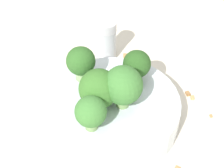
% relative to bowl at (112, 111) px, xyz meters
% --- Properties ---
extents(ground_plane, '(3.00, 3.00, 0.00)m').
position_rel_bowl_xyz_m(ground_plane, '(0.00, 0.00, -0.02)').
color(ground_plane, beige).
extents(bowl, '(0.21, 0.21, 0.05)m').
position_rel_bowl_xyz_m(bowl, '(0.00, 0.00, 0.00)').
color(bowl, silver).
rests_on(bowl, ground_plane).
extents(broccoli_floret_0, '(0.06, 0.06, 0.06)m').
position_rel_bowl_xyz_m(broccoli_floret_0, '(-0.01, -0.02, 0.06)').
color(broccoli_floret_0, '#7A9E5B').
rests_on(broccoli_floret_0, bowl).
extents(broccoli_floret_1, '(0.04, 0.04, 0.05)m').
position_rel_bowl_xyz_m(broccoli_floret_1, '(0.01, 0.06, 0.05)').
color(broccoli_floret_1, '#84AD66').
rests_on(broccoli_floret_1, bowl).
extents(broccoli_floret_2, '(0.05, 0.05, 0.06)m').
position_rel_bowl_xyz_m(broccoli_floret_2, '(-0.07, 0.02, 0.06)').
color(broccoli_floret_2, '#8EB770').
rests_on(broccoli_floret_2, bowl).
extents(broccoli_floret_3, '(0.06, 0.06, 0.07)m').
position_rel_bowl_xyz_m(broccoli_floret_3, '(0.02, -0.00, 0.06)').
color(broccoli_floret_3, '#7A9E5B').
rests_on(broccoli_floret_3, bowl).
extents(broccoli_floret_4, '(0.04, 0.04, 0.05)m').
position_rel_bowl_xyz_m(broccoli_floret_4, '(0.00, -0.06, 0.05)').
color(broccoli_floret_4, '#7A9E5B').
rests_on(broccoli_floret_4, bowl).
extents(pepper_shaker, '(0.03, 0.03, 0.08)m').
position_rel_bowl_xyz_m(pepper_shaker, '(-0.08, 0.13, 0.02)').
color(pepper_shaker, '#B2B7BC').
rests_on(pepper_shaker, ground_plane).
extents(almond_crumb_0, '(0.01, 0.01, 0.01)m').
position_rel_bowl_xyz_m(almond_crumb_0, '(0.08, 0.11, -0.02)').
color(almond_crumb_0, olive).
rests_on(almond_crumb_0, ground_plane).
extents(almond_crumb_1, '(0.01, 0.01, 0.01)m').
position_rel_bowl_xyz_m(almond_crumb_1, '(0.13, 0.08, -0.02)').
color(almond_crumb_1, '#AD7F4C').
rests_on(almond_crumb_1, ground_plane).
extents(almond_crumb_2, '(0.01, 0.01, 0.01)m').
position_rel_bowl_xyz_m(almond_crumb_2, '(0.09, 0.11, -0.02)').
color(almond_crumb_2, tan).
rests_on(almond_crumb_2, ground_plane).
extents(almond_crumb_3, '(0.01, 0.01, 0.01)m').
position_rel_bowl_xyz_m(almond_crumb_3, '(-0.06, 0.15, -0.02)').
color(almond_crumb_3, '#AD7F4C').
rests_on(almond_crumb_3, ground_plane).
extents(almond_crumb_4, '(0.01, 0.01, 0.01)m').
position_rel_bowl_xyz_m(almond_crumb_4, '(0.12, -0.03, -0.02)').
color(almond_crumb_4, '#AD7F4C').
rests_on(almond_crumb_4, ground_plane).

